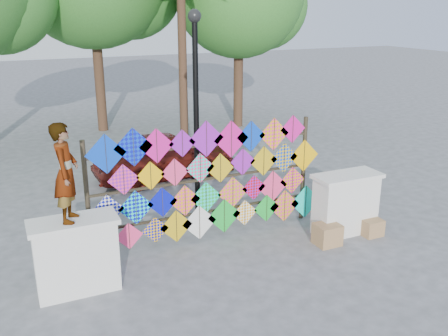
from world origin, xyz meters
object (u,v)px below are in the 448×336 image
Objects in this scene: kite_rack at (213,180)px; vendor_woman at (66,173)px; lamppost at (196,96)px; sedan at (165,155)px.

vendor_woman reaches higher than kite_rack.
lamppost is (3.03, 2.20, 0.62)m from vendor_woman.
vendor_woman reaches higher than sedan.
lamppost reaches higher than vendor_woman.
sedan is (0.29, 3.96, -0.57)m from kite_rack.
lamppost is at bearing 174.90° from sedan.
lamppost reaches higher than sedan.
lamppost reaches higher than kite_rack.
kite_rack is at bearing 173.28° from sedan.
vendor_woman is 0.41× the size of sedan.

